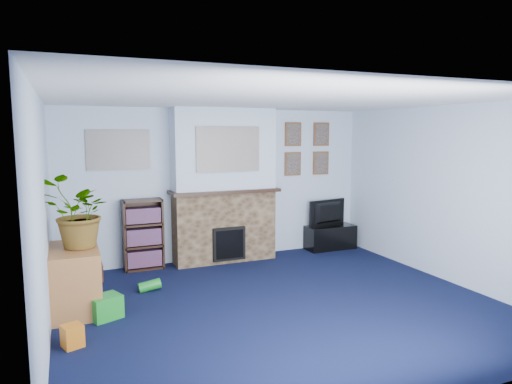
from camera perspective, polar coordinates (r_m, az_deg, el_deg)
name	(u,v)px	position (r m, az deg, el deg)	size (l,w,h in m)	color
floor	(281,304)	(5.58, 3.12, -13.86)	(5.00, 4.50, 0.01)	black
ceiling	(282,99)	(5.22, 3.30, 11.53)	(5.00, 4.50, 0.01)	white
wall_back	(220,185)	(7.34, -4.53, 0.94)	(5.00, 0.04, 2.40)	silver
wall_front	(422,251)	(3.43, 20.05, -6.94)	(5.00, 0.04, 2.40)	silver
wall_left	(43,221)	(4.75, -25.07, -3.29)	(0.04, 4.50, 2.40)	silver
wall_right	(446,194)	(6.74, 22.67, -0.19)	(0.04, 4.50, 2.40)	silver
chimney_breast	(224,187)	(7.15, -4.01, 0.64)	(1.72, 0.50, 2.40)	brown
collage_main	(228,149)	(6.90, -3.49, 5.37)	(1.00, 0.03, 0.68)	gray
collage_left	(119,150)	(6.95, -16.80, 5.08)	(0.90, 0.03, 0.58)	gray
portrait_tl	(293,134)	(7.78, 4.66, 7.21)	(0.30, 0.03, 0.40)	brown
portrait_tr	(321,134)	(8.05, 8.16, 7.16)	(0.30, 0.03, 0.40)	brown
portrait_bl	(293,164)	(7.80, 4.62, 3.53)	(0.30, 0.03, 0.40)	brown
portrait_br	(321,163)	(8.07, 8.10, 3.61)	(0.30, 0.03, 0.40)	brown
tv_stand	(330,236)	(8.13, 9.27, -5.47)	(0.87, 0.37, 0.41)	black
television	(330,213)	(8.07, 9.25, -2.59)	(0.78, 0.10, 0.45)	black
bookshelf	(143,236)	(7.02, -13.93, -5.34)	(0.58, 0.28, 1.05)	black
sideboard	(75,280)	(5.70, -21.66, -10.22)	(0.52, 0.94, 0.73)	#A26434
potted_plant	(77,213)	(5.47, -21.52, -2.42)	(0.73, 0.64, 0.82)	#26661E
mantel_clock	(219,185)	(7.07, -4.63, 0.85)	(0.11, 0.07, 0.15)	gold
mantel_candle	(247,183)	(7.22, -1.17, 1.09)	(0.05, 0.05, 0.15)	#B2BFC6
mantel_teddy	(191,187)	(6.95, -8.09, 0.64)	(0.12, 0.12, 0.12)	gray
mantel_can	(269,183)	(7.38, 1.70, 1.07)	(0.06, 0.06, 0.12)	orange
green_crate	(105,306)	(5.41, -18.32, -13.38)	(0.32, 0.26, 0.26)	#198C26
toy_ball	(66,306)	(5.69, -22.62, -13.06)	(0.17, 0.17, 0.17)	#198C26
toy_block	(72,336)	(4.87, -21.97, -16.32)	(0.18, 0.18, 0.21)	orange
toy_tube	(150,286)	(6.15, -13.14, -11.33)	(0.13, 0.13, 0.28)	#198C26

